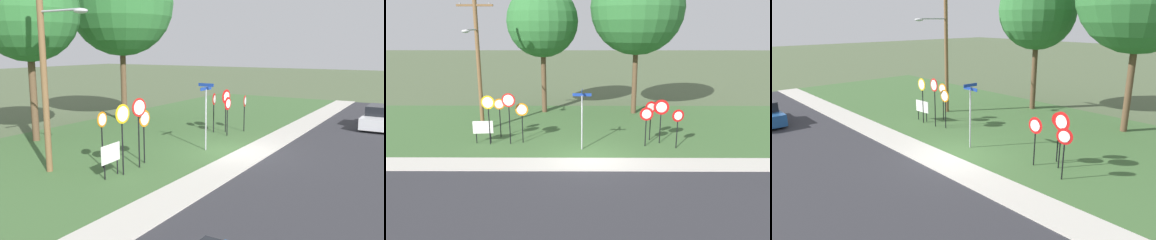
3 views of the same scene
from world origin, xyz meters
The scene contains 16 objects.
ground_plane centered at (0.00, 0.00, 0.00)m, with size 160.00×160.00×0.00m, color #4C5B3D.
road_asphalt centered at (0.00, -4.80, 0.01)m, with size 44.00×6.40×0.01m, color #2D2D33.
sidewalk_strip centered at (0.00, -0.80, 0.03)m, with size 44.00×1.60×0.06m, color #BCB7AD.
grass_median centered at (0.00, 6.00, 0.02)m, with size 44.00×12.00×0.04m, color #3D6033.
stop_sign_near_left centered at (-4.29, 2.18, 2.11)m, with size 0.74×0.13×2.83m.
stop_sign_near_right centered at (-5.38, 2.10, 2.02)m, with size 0.73×0.10×2.72m.
stop_sign_far_left centered at (-3.64, 2.43, 1.66)m, with size 0.70×0.09×2.24m.
stop_sign_far_center centered at (-5.08, 3.42, 1.67)m, with size 0.62×0.12×2.29m.
yield_sign_near_left centered at (3.92, 2.37, 1.87)m, with size 0.83×0.14×2.45m.
yield_sign_near_right centered at (3.04, 1.84, 1.62)m, with size 0.72×0.11×2.14m.
yield_sign_far_left centered at (4.63, 1.53, 1.59)m, with size 0.66×0.15×2.10m.
yield_sign_far_right centered at (3.47, 2.91, 1.70)m, with size 0.66×0.16×2.25m.
street_name_post centered at (-0.38, 1.33, 1.91)m, with size 0.96×0.82×3.16m.
utility_pole centered at (-6.51, 4.74, 4.61)m, with size 2.10×2.46×8.43m.
notice_board centered at (-5.79, 2.36, 0.87)m, with size 1.10×0.13×1.25m.
oak_tree_left centered at (-3.14, 9.90, 6.61)m, with size 5.07×5.07×9.12m.
Camera 3 is at (11.34, -9.64, 6.06)m, focal length 32.65 mm.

